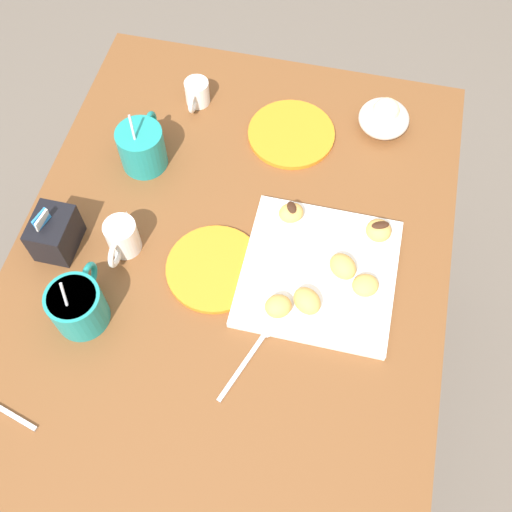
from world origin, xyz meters
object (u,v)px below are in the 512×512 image
at_px(coffee_mug_teal_left, 78,305).
at_px(ice_cream_bowl, 384,117).
at_px(saucer_orange_left, 291,134).
at_px(pastry_plate_square, 319,270).
at_px(coffee_mug_teal_right, 142,146).
at_px(sugar_caddy, 55,233).
at_px(beignet_0, 278,306).
at_px(beignet_1, 307,301).
at_px(beignet_5, 379,230).
at_px(dining_table, 232,287).
at_px(beignet_4, 291,213).
at_px(beignet_3, 343,266).
at_px(chocolate_sauce_pitcher, 197,92).
at_px(cream_pitcher_white, 122,237).
at_px(saucer_orange_right, 215,268).
at_px(beignet_2, 365,285).

height_order(coffee_mug_teal_left, ice_cream_bowl, coffee_mug_teal_left).
height_order(ice_cream_bowl, saucer_orange_left, ice_cream_bowl).
distance_m(pastry_plate_square, coffee_mug_teal_right, 0.43).
distance_m(sugar_caddy, beignet_0, 0.43).
height_order(beignet_1, beignet_5, beignet_1).
distance_m(coffee_mug_teal_left, beignet_0, 0.34).
distance_m(dining_table, beignet_1, 0.24).
relative_size(dining_table, beignet_5, 22.12).
relative_size(dining_table, beignet_4, 22.13).
distance_m(coffee_mug_teal_left, beignet_3, 0.47).
distance_m(chocolate_sauce_pitcher, beignet_4, 0.37).
distance_m(coffee_mug_teal_right, beignet_5, 0.49).
height_order(coffee_mug_teal_left, cream_pitcher_white, coffee_mug_teal_left).
relative_size(dining_table, coffee_mug_teal_left, 7.98).
xyz_separation_m(coffee_mug_teal_right, cream_pitcher_white, (-0.20, -0.03, -0.01)).
relative_size(dining_table, ice_cream_bowl, 10.01).
distance_m(ice_cream_bowl, beignet_3, 0.37).
height_order(ice_cream_bowl, beignet_4, ice_cream_bowl).
height_order(pastry_plate_square, cream_pitcher_white, cream_pitcher_white).
xyz_separation_m(dining_table, beignet_4, (0.10, -0.10, 0.16)).
bearing_deg(beignet_0, beignet_3, -43.79).
bearing_deg(saucer_orange_right, pastry_plate_square, -78.95).
bearing_deg(beignet_0, cream_pitcher_white, 77.20).
distance_m(sugar_caddy, beignet_2, 0.57).
relative_size(sugar_caddy, chocolate_sauce_pitcher, 1.15).
height_order(coffee_mug_teal_left, beignet_0, coffee_mug_teal_left).
bearing_deg(dining_table, beignet_0, -129.96).
bearing_deg(dining_table, coffee_mug_teal_right, 51.12).
height_order(beignet_0, beignet_1, beignet_1).
bearing_deg(beignet_5, beignet_0, 141.95).
bearing_deg(beignet_2, dining_table, 85.87).
xyz_separation_m(beignet_4, beignet_5, (-0.00, -0.17, 0.00)).
xyz_separation_m(chocolate_sauce_pitcher, saucer_orange_right, (-0.39, -0.14, -0.03)).
bearing_deg(coffee_mug_teal_right, chocolate_sauce_pitcher, -18.37).
height_order(dining_table, beignet_4, beignet_4).
xyz_separation_m(saucer_orange_right, beignet_5, (0.13, -0.28, 0.03)).
distance_m(saucer_orange_right, beignet_0, 0.15).
xyz_separation_m(coffee_mug_teal_right, ice_cream_bowl, (0.20, -0.46, -0.02)).
relative_size(ice_cream_bowl, beignet_4, 2.21).
bearing_deg(sugar_caddy, coffee_mug_teal_left, -143.43).
relative_size(coffee_mug_teal_right, beignet_3, 2.59).
relative_size(chocolate_sauce_pitcher, beignet_2, 1.91).
bearing_deg(coffee_mug_teal_right, beignet_5, -99.47).
bearing_deg(saucer_orange_right, chocolate_sauce_pitcher, 19.84).
relative_size(cream_pitcher_white, beignet_2, 2.18).
xyz_separation_m(beignet_2, beignet_4, (0.12, 0.16, 0.00)).
relative_size(cream_pitcher_white, beignet_4, 2.19).
relative_size(pastry_plate_square, beignet_3, 5.15).
distance_m(beignet_3, beignet_4, 0.15).
relative_size(pastry_plate_square, beignet_4, 5.81).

